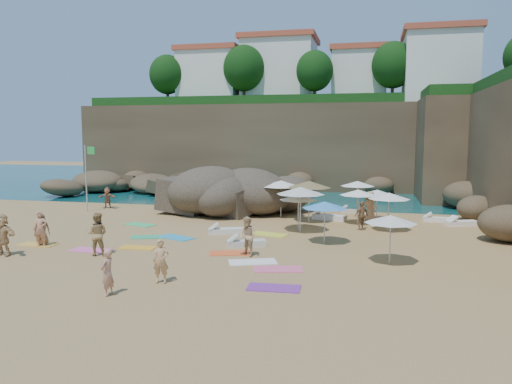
% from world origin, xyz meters
% --- Properties ---
extents(ground, '(120.00, 120.00, 0.00)m').
position_xyz_m(ground, '(0.00, 0.00, 0.00)').
color(ground, tan).
rests_on(ground, ground).
extents(seawater, '(120.00, 120.00, 0.00)m').
position_xyz_m(seawater, '(0.00, 30.00, 0.00)').
color(seawater, '#0C4751').
rests_on(seawater, ground).
extents(cliff_back, '(44.00, 8.00, 8.00)m').
position_xyz_m(cliff_back, '(2.00, 25.00, 4.00)').
color(cliff_back, brown).
rests_on(cliff_back, ground).
extents(cliff_corner, '(10.00, 12.00, 8.00)m').
position_xyz_m(cliff_corner, '(17.00, 20.00, 4.00)').
color(cliff_corner, brown).
rests_on(cliff_corner, ground).
extents(rock_promontory, '(12.00, 7.00, 2.00)m').
position_xyz_m(rock_promontory, '(-11.00, 16.00, 0.00)').
color(rock_promontory, brown).
rests_on(rock_promontory, ground).
extents(clifftop_buildings, '(28.48, 9.48, 7.00)m').
position_xyz_m(clifftop_buildings, '(2.96, 25.79, 11.24)').
color(clifftop_buildings, white).
rests_on(clifftop_buildings, cliff_back).
extents(clifftop_trees, '(35.60, 23.82, 4.40)m').
position_xyz_m(clifftop_trees, '(4.78, 19.52, 11.26)').
color(clifftop_trees, '#11380F').
rests_on(clifftop_trees, ground).
extents(marina_masts, '(3.10, 0.10, 6.00)m').
position_xyz_m(marina_masts, '(-16.50, 30.00, 3.00)').
color(marina_masts, white).
rests_on(marina_masts, ground).
extents(rock_outcrop, '(8.73, 7.05, 3.18)m').
position_xyz_m(rock_outcrop, '(-0.11, 8.56, 0.00)').
color(rock_outcrop, brown).
rests_on(rock_outcrop, ground).
extents(flag_pole, '(0.85, 0.37, 4.51)m').
position_xyz_m(flag_pole, '(-10.27, 5.94, 2.88)').
color(flag_pole, silver).
rests_on(flag_pole, ground).
extents(parasol_0, '(2.08, 2.08, 1.97)m').
position_xyz_m(parasol_0, '(0.09, 9.43, 1.80)').
color(parasol_0, silver).
rests_on(parasol_0, ground).
extents(parasol_1, '(2.55, 2.55, 2.41)m').
position_xyz_m(parasol_1, '(1.29, 8.29, 2.21)').
color(parasol_1, silver).
rests_on(parasol_1, ground).
extents(parasol_2, '(2.25, 2.25, 2.12)m').
position_xyz_m(parasol_2, '(7.43, 9.59, 1.95)').
color(parasol_2, silver).
rests_on(parasol_2, ground).
extents(parasol_3, '(1.99, 1.99, 1.88)m').
position_xyz_m(parasol_3, '(8.68, 6.83, 1.72)').
color(parasol_3, silver).
rests_on(parasol_3, ground).
extents(parasol_4, '(2.16, 2.16, 2.04)m').
position_xyz_m(parasol_4, '(7.59, 5.16, 1.87)').
color(parasol_4, silver).
rests_on(parasol_4, ground).
extents(parasol_5, '(2.48, 2.48, 2.34)m').
position_xyz_m(parasol_5, '(2.79, 6.54, 2.15)').
color(parasol_5, silver).
rests_on(parasol_5, ground).
extents(parasol_6, '(2.62, 2.62, 2.48)m').
position_xyz_m(parasol_6, '(4.72, 5.22, 2.28)').
color(parasol_6, silver).
rests_on(parasol_6, ground).
extents(parasol_7, '(2.58, 2.58, 2.44)m').
position_xyz_m(parasol_7, '(4.64, 2.11, 2.24)').
color(parasol_7, silver).
rests_on(parasol_7, ground).
extents(parasol_8, '(2.23, 2.23, 2.11)m').
position_xyz_m(parasol_8, '(9.25, 3.33, 1.94)').
color(parasol_8, silver).
rests_on(parasol_8, ground).
extents(parasol_9, '(2.07, 2.07, 1.96)m').
position_xyz_m(parasol_9, '(4.44, 2.75, 1.80)').
color(parasol_9, silver).
rests_on(parasol_9, ground).
extents(parasol_10, '(2.17, 2.17, 2.05)m').
position_xyz_m(parasol_10, '(6.15, -0.46, 1.88)').
color(parasol_10, silver).
rests_on(parasol_10, ground).
extents(parasol_11, '(2.12, 2.12, 2.00)m').
position_xyz_m(parasol_11, '(9.07, -3.63, 1.84)').
color(parasol_11, silver).
rests_on(parasol_11, ground).
extents(lounger_0, '(1.72, 0.81, 0.26)m').
position_xyz_m(lounger_0, '(7.17, 9.45, 0.13)').
color(lounger_0, silver).
rests_on(lounger_0, ground).
extents(lounger_1, '(2.16, 1.27, 0.32)m').
position_xyz_m(lounger_1, '(5.87, 6.26, 0.16)').
color(lounger_1, white).
rests_on(lounger_1, ground).
extents(lounger_2, '(1.90, 1.23, 0.28)m').
position_xyz_m(lounger_2, '(13.44, 6.08, 0.14)').
color(lounger_2, white).
rests_on(lounger_2, ground).
extents(lounger_3, '(1.90, 1.24, 0.28)m').
position_xyz_m(lounger_3, '(0.86, 0.82, 0.14)').
color(lounger_3, silver).
rests_on(lounger_3, ground).
extents(lounger_4, '(1.73, 0.62, 0.27)m').
position_xyz_m(lounger_4, '(12.27, 7.10, 0.13)').
color(lounger_4, white).
rests_on(lounger_4, ground).
extents(lounger_5, '(1.90, 1.26, 0.28)m').
position_xyz_m(lounger_5, '(2.63, -1.81, 0.14)').
color(lounger_5, silver).
rests_on(lounger_5, ground).
extents(towel_1, '(1.82, 0.98, 0.03)m').
position_xyz_m(towel_1, '(-4.05, -4.22, 0.02)').
color(towel_1, pink).
rests_on(towel_1, ground).
extents(towel_2, '(1.69, 0.88, 0.03)m').
position_xyz_m(towel_2, '(-2.18, -3.28, 0.01)').
color(towel_2, '#FFAB28').
rests_on(towel_2, ground).
extents(towel_3, '(2.03, 1.42, 0.03)m').
position_xyz_m(towel_3, '(-2.68, -0.94, 0.02)').
color(towel_3, '#31AC71').
rests_on(towel_3, ground).
extents(towel_4, '(1.81, 0.91, 0.03)m').
position_xyz_m(towel_4, '(-7.13, -3.76, 0.02)').
color(towel_4, gold).
rests_on(towel_4, ground).
extents(towel_5, '(2.16, 1.59, 0.03)m').
position_xyz_m(towel_5, '(3.61, -4.64, 0.02)').
color(towel_5, white).
rests_on(towel_5, ground).
extents(towel_6, '(1.87, 1.01, 0.03)m').
position_xyz_m(towel_6, '(5.10, -7.84, 0.02)').
color(towel_6, purple).
rests_on(towel_6, ground).
extents(towel_8, '(2.11, 1.65, 0.03)m').
position_xyz_m(towel_8, '(-1.30, -0.77, 0.02)').
color(towel_8, '#279AD1').
rests_on(towel_8, ground).
extents(towel_9, '(2.08, 1.38, 0.03)m').
position_xyz_m(towel_9, '(4.81, -5.49, 0.02)').
color(towel_9, '#F7608C').
rests_on(towel_9, ground).
extents(towel_10, '(2.03, 1.43, 0.03)m').
position_xyz_m(towel_10, '(2.30, -3.33, 0.02)').
color(towel_10, '#FF5B28').
rests_on(towel_10, ground).
extents(towel_11, '(2.03, 1.47, 0.03)m').
position_xyz_m(towel_11, '(-4.70, 2.15, 0.02)').
color(towel_11, '#38C76F').
rests_on(towel_11, ground).
extents(towel_12, '(2.10, 1.41, 0.03)m').
position_xyz_m(towel_12, '(3.15, 1.08, 0.02)').
color(towel_12, yellow).
rests_on(towel_12, ground).
extents(person_stand_0, '(0.68, 0.52, 1.68)m').
position_xyz_m(person_stand_0, '(-6.72, -4.05, 0.84)').
color(person_stand_0, tan).
rests_on(person_stand_0, ground).
extents(person_stand_1, '(1.03, 0.87, 1.88)m').
position_xyz_m(person_stand_1, '(-3.24, -4.96, 0.94)').
color(person_stand_1, tan).
rests_on(person_stand_1, ground).
extents(person_stand_2, '(0.94, 0.97, 1.48)m').
position_xyz_m(person_stand_2, '(2.04, 10.08, 0.74)').
color(person_stand_2, '#F0B588').
rests_on(person_stand_2, ground).
extents(person_stand_3, '(0.93, 0.94, 1.59)m').
position_xyz_m(person_stand_3, '(7.82, 3.52, 0.79)').
color(person_stand_3, '#916D48').
rests_on(person_stand_3, ground).
extents(person_stand_4, '(0.99, 1.02, 1.88)m').
position_xyz_m(person_stand_4, '(8.27, 5.88, 0.94)').
color(person_stand_4, tan).
rests_on(person_stand_4, ground).
extents(person_stand_5, '(1.42, 0.58, 1.49)m').
position_xyz_m(person_stand_5, '(-9.93, 7.76, 0.74)').
color(person_stand_5, '#A46F52').
rests_on(person_stand_5, ground).
extents(person_stand_6, '(0.41, 0.59, 1.55)m').
position_xyz_m(person_stand_6, '(-0.03, -9.81, 0.78)').
color(person_stand_6, tan).
rests_on(person_stand_6, ground).
extents(person_lie_2, '(1.33, 1.63, 0.39)m').
position_xyz_m(person_lie_2, '(-6.80, -3.82, 0.20)').
color(person_lie_2, '#936B49').
rests_on(person_lie_2, ground).
extents(person_lie_3, '(1.89, 2.00, 0.48)m').
position_xyz_m(person_lie_3, '(-7.16, -5.97, 0.24)').
color(person_lie_3, tan).
rests_on(person_lie_3, ground).
extents(person_lie_4, '(0.87, 1.63, 0.37)m').
position_xyz_m(person_lie_4, '(1.12, -8.15, 0.19)').
color(person_lie_4, tan).
rests_on(person_lie_4, ground).
extents(person_lie_5, '(1.62, 1.86, 0.64)m').
position_xyz_m(person_lie_5, '(3.16, -3.72, 0.32)').
color(person_lie_5, tan).
rests_on(person_lie_5, ground).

